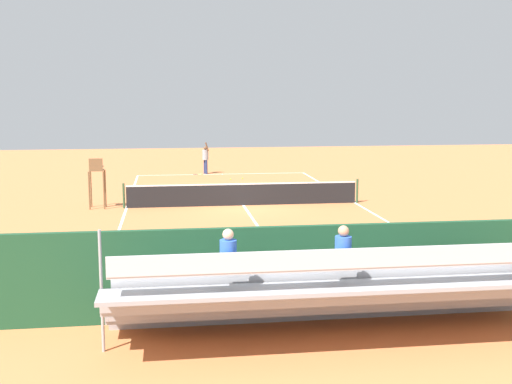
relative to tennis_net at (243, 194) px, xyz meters
name	(u,v)px	position (x,y,z in m)	size (l,w,h in m)	color
ground_plane	(243,205)	(0.00, 0.00, -0.50)	(60.00, 60.00, 0.00)	#D17542
court_line_markings	(243,205)	(0.00, -0.04, -0.50)	(10.10, 22.20, 0.01)	white
tennis_net	(243,194)	(0.00, 0.00, 0.00)	(10.30, 0.10, 1.07)	black
backdrop_wall	(319,270)	(0.00, 14.00, 0.50)	(18.00, 0.16, 2.00)	#1E4C2D
bleacher_stand	(340,292)	(-0.11, 15.37, 0.43)	(9.06, 2.40, 2.48)	#9EA0A5
umpire_chair	(97,178)	(6.20, -0.13, 0.81)	(0.67, 0.67, 2.14)	brown
courtside_bench	(439,275)	(-3.10, 13.27, 0.06)	(1.80, 0.40, 0.93)	#33383D
equipment_bag	(355,295)	(-1.02, 13.40, -0.32)	(0.90, 0.36, 0.36)	black
tennis_player	(205,157)	(0.96, -11.33, 0.51)	(0.47, 0.55, 1.93)	navy
tennis_racket	(200,174)	(1.34, -11.01, -0.49)	(0.57, 0.32, 0.03)	black
tennis_ball_near	(242,178)	(-0.98, -8.68, -0.47)	(0.07, 0.07, 0.07)	#CCDB33
tennis_ball_far	(231,179)	(-0.27, -8.39, -0.47)	(0.07, 0.07, 0.07)	#CCDB33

